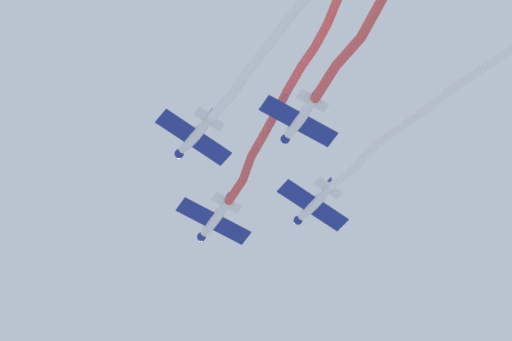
{
  "coord_description": "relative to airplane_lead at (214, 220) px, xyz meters",
  "views": [
    {
      "loc": [
        23.84,
        -42.29,
        2.15
      ],
      "look_at": [
        -0.83,
        4.82,
        87.46
      ],
      "focal_mm": 78.6,
      "sensor_mm": 36.0,
      "label": 1
    }
  ],
  "objects": [
    {
      "name": "smoke_trail_left_wing",
      "position": [
        15.17,
        -14.9,
        -0.7
      ],
      "size": [
        20.65,
        10.74,
        2.05
      ],
      "color": "white"
    },
    {
      "name": "airplane_slot",
      "position": [
        11.73,
        -5.95,
        -0.2
      ],
      "size": [
        5.62,
        7.05,
        1.82
      ],
      "rotation": [
        0.0,
        0.0,
        2.61
      ],
      "color": "silver"
    },
    {
      "name": "smoke_trail_right_wing",
      "position": [
        24.98,
        -1.54,
        0.97
      ],
      "size": [
        28.64,
        5.73,
        2.92
      ],
      "color": "white"
    },
    {
      "name": "smoke_trail_slot",
      "position": [
        22.13,
        -12.39,
        0.08
      ],
      "size": [
        17.2,
        10.97,
        1.82
      ],
      "color": "#DB4C4C"
    },
    {
      "name": "airplane_lead",
      "position": [
        0.0,
        0.0,
        0.0
      ],
      "size": [
        5.58,
        7.09,
        1.82
      ],
      "rotation": [
        0.0,
        0.0,
        2.62
      ],
      "color": "silver"
    },
    {
      "name": "airplane_left_wing",
      "position": [
        2.88,
        -8.85,
        -0.4
      ],
      "size": [
        5.63,
        7.26,
        1.82
      ],
      "rotation": [
        0.0,
        0.0,
        2.72
      ],
      "color": "silver"
    },
    {
      "name": "airplane_right_wing",
      "position": [
        8.84,
        2.88,
        0.3
      ],
      "size": [
        5.62,
        7.25,
        1.82
      ],
      "rotation": [
        0.0,
        0.0,
        2.71
      ],
      "color": "silver"
    },
    {
      "name": "smoke_trail_lead",
      "position": [
        11.58,
        -7.75,
        1.98
      ],
      "size": [
        19.31,
        13.99,
        4.49
      ],
      "color": "#DB4C4C"
    }
  ]
}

